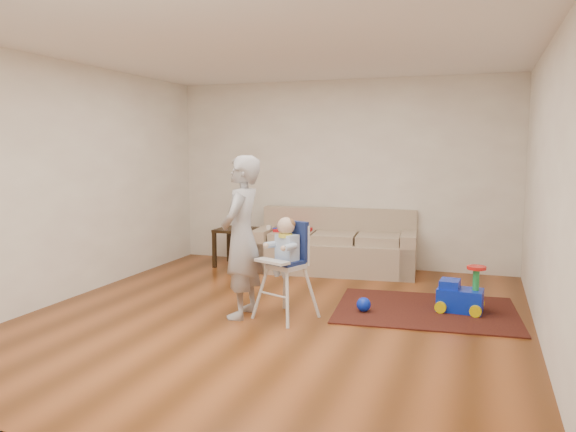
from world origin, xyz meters
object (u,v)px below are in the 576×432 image
(side_table, at_px, (237,247))
(high_chair, at_px, (286,270))
(adult, at_px, (242,237))
(sofa, at_px, (335,241))
(toy_ball, at_px, (364,305))
(ride_on_toy, at_px, (460,288))

(side_table, height_order, high_chair, high_chair)
(side_table, distance_m, high_chair, 2.70)
(high_chair, xyz_separation_m, adult, (-0.45, -0.08, 0.32))
(sofa, bearing_deg, toy_ball, -72.55)
(ride_on_toy, bearing_deg, adult, -152.70)
(ride_on_toy, distance_m, high_chair, 1.86)
(sofa, distance_m, side_table, 1.47)
(ride_on_toy, bearing_deg, high_chair, -149.79)
(sofa, xyz_separation_m, ride_on_toy, (1.75, -1.51, -0.16))
(side_table, bearing_deg, adult, -64.49)
(high_chair, bearing_deg, sofa, 114.68)
(toy_ball, height_order, high_chair, high_chair)
(adult, bearing_deg, side_table, -156.83)
(side_table, bearing_deg, ride_on_toy, -23.76)
(side_table, bearing_deg, high_chair, -55.04)
(toy_ball, height_order, adult, adult)
(ride_on_toy, relative_size, toy_ball, 3.32)
(sofa, relative_size, side_table, 4.17)
(sofa, relative_size, toy_ball, 15.27)
(side_table, relative_size, toy_ball, 3.66)
(adult, bearing_deg, high_chair, 98.18)
(sofa, bearing_deg, side_table, 178.19)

